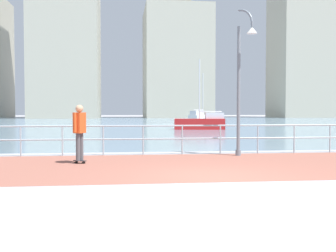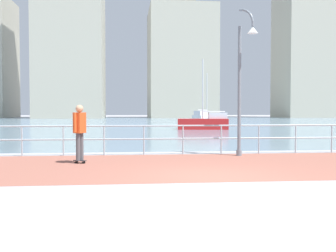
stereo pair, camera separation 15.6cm
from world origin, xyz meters
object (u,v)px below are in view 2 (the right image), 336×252
at_px(skateboarder, 80,128).
at_px(sailboat_yellow, 205,123).
at_px(sailboat_ivory, 206,118).
at_px(lamppost, 243,75).

relative_size(skateboarder, sailboat_yellow, 0.29).
height_order(skateboarder, sailboat_ivory, sailboat_ivory).
bearing_deg(sailboat_ivory, lamppost, -99.51).
distance_m(skateboarder, sailboat_yellow, 23.00).
xyz_separation_m(sailboat_ivory, sailboat_yellow, (-4.17, -20.20, -0.07)).
bearing_deg(sailboat_ivory, sailboat_yellow, -101.66).
distance_m(lamppost, sailboat_ivory, 40.98).
bearing_deg(lamppost, skateboarder, -165.42).
bearing_deg(lamppost, sailboat_yellow, 82.68).
bearing_deg(lamppost, sailboat_ivory, 80.49).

